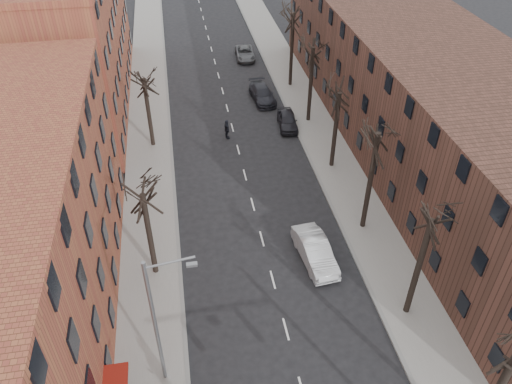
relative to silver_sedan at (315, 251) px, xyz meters
name	(u,v)px	position (x,y,z in m)	size (l,w,h in m)	color
sidewalk_left	(149,140)	(-11.18, 17.71, -0.76)	(4.00, 90.00, 0.15)	gray
sidewalk_right	(315,125)	(4.82, 17.71, -0.76)	(4.00, 90.00, 0.15)	gray
building_left_far	(56,38)	(-19.18, 26.71, 6.16)	(12.00, 28.00, 14.00)	brown
building_right	(424,96)	(12.82, 12.71, 4.16)	(12.00, 50.00, 10.00)	#4C2C23
tree_right_b	(406,312)	(4.42, -5.29, -0.84)	(5.20, 5.20, 10.80)	black
tree_right_c	(362,227)	(4.42, 2.71, -0.84)	(5.20, 5.20, 11.60)	black
tree_right_d	(331,166)	(4.42, 10.71, -0.84)	(5.20, 5.20, 10.00)	black
tree_right_e	(308,121)	(4.42, 18.71, -0.84)	(5.20, 5.20, 10.80)	black
tree_right_f	(290,86)	(4.42, 26.71, -0.84)	(5.20, 5.20, 11.60)	black
tree_left_a	(156,272)	(-10.78, 0.71, -0.84)	(5.20, 5.20, 9.50)	black
tree_left_b	(154,146)	(-10.78, 16.71, -0.84)	(5.20, 5.20, 9.50)	black
streetlight	(158,320)	(-10.21, -7.29, 4.17)	(2.45, 0.22, 9.03)	slate
silver_sedan	(315,251)	(0.00, 0.00, 0.00)	(1.78, 5.10, 1.68)	silver
parked_car_near	(287,120)	(2.12, 17.94, -0.11)	(1.72, 4.28, 1.46)	black
parked_car_mid	(262,94)	(0.72, 23.78, -0.10)	(2.09, 5.13, 1.49)	black
parked_car_far	(245,53)	(0.62, 35.03, -0.19)	(2.17, 4.70, 1.31)	#515358
pedestrian_crossing	(227,129)	(-3.91, 16.82, 0.12)	(1.13, 0.47, 1.92)	black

